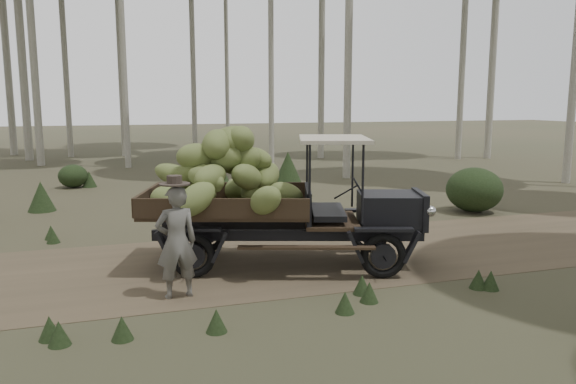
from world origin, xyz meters
name	(u,v)px	position (x,y,z in m)	size (l,w,h in m)	color
ground	(153,271)	(0.00, 0.00, 0.00)	(120.00, 120.00, 0.00)	#473D2B
dirt_track	(153,271)	(0.00, 0.00, 0.00)	(70.00, 4.00, 0.01)	brown
banana_truck	(249,182)	(1.64, -0.18, 1.46)	(5.09, 3.04, 2.52)	black
farmer	(176,241)	(0.25, -1.43, 0.85)	(0.64, 0.49, 1.80)	#605E58
undergrowth	(154,248)	(-0.02, -0.63, 0.56)	(24.18, 20.47, 1.38)	#233319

